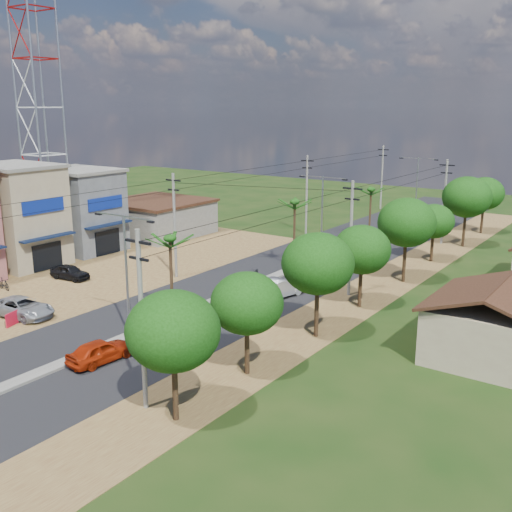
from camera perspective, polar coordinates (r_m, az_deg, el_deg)
The scene contains 39 objects.
ground at distance 39.61m, azimuth -11.90°, elevation -7.58°, with size 160.00×160.00×0.00m, color black.
road at distance 50.35m, azimuth 0.62°, elevation -2.51°, with size 12.00×110.00×0.04m, color black.
median at distance 52.73m, azimuth 2.48°, elevation -1.66°, with size 1.00×90.00×0.18m, color #605E56.
dirt_lot_west at distance 55.44m, azimuth -16.51°, elevation -1.54°, with size 18.00×46.00×0.04m, color brown.
dirt_shoulder_east at distance 46.29m, azimuth 9.34°, elevation -4.22°, with size 5.00×90.00×0.03m, color brown.
shophouse_cream at distance 59.46m, azimuth -21.79°, elevation 3.66°, with size 9.00×6.40×9.30m.
shophouse_grey at distance 63.55m, azimuth -16.49°, elevation 4.26°, with size 9.00×6.40×8.30m.
low_shed at distance 69.77m, azimuth -9.45°, elevation 3.66°, with size 10.40×10.40×3.95m.
telecom_tower at distance 66.89m, azimuth -20.25°, elevation 17.33°, with size 3.80×3.80×43.00m.
house_east_near at distance 37.50m, azimuth 22.06°, elevation -5.71°, with size 7.60×7.50×4.60m.
tree_east_a at distance 27.73m, azimuth -7.91°, elevation -7.09°, with size 4.40×4.40×6.37m.
tree_east_b at distance 32.32m, azimuth -0.87°, elevation -4.53°, with size 4.00×4.00×5.83m.
tree_east_c at distance 37.56m, azimuth 5.91°, elevation -0.73°, with size 4.60×4.60×6.83m.
tree_east_d at distance 43.88m, azimuth 10.05°, elevation 0.60°, with size 4.20×4.20×6.13m.
tree_east_e at distance 50.86m, azimuth 14.16°, elevation 3.11°, with size 4.80×4.80×7.14m.
tree_east_f at distance 58.63m, azimuth 16.59°, elevation 3.18°, with size 3.80×3.80×5.52m.
tree_east_g at distance 65.79m, azimuth 19.45°, elevation 5.31°, with size 5.00×5.00×7.38m.
tree_east_h at distance 73.61m, azimuth 20.93°, elevation 5.57°, with size 4.40×4.40×6.52m.
palm_median_near at distance 40.66m, azimuth -8.19°, elevation 1.33°, with size 2.00×2.00×6.15m.
palm_median_mid at distance 53.12m, azimuth 3.71°, elevation 4.86°, with size 2.00×2.00×6.55m.
palm_median_far at distance 67.24m, azimuth 10.90°, elevation 6.05°, with size 2.00×2.00×5.85m.
streetlight_near at distance 38.12m, azimuth -12.26°, elevation -0.89°, with size 5.10×0.18×8.00m.
streetlight_mid at distance 57.57m, azimuth 6.31°, elevation 4.41°, with size 5.10×0.18×8.00m.
streetlight_far at distance 80.17m, azimuth 15.08°, elevation 6.76°, with size 5.10×0.18×8.00m.
utility_pole_w_b at distance 51.22m, azimuth -7.76°, elevation 3.11°, with size 1.60×0.24×9.00m.
utility_pole_w_c at distance 68.73m, azimuth 4.85°, elevation 6.00°, with size 1.60×0.24×9.00m.
utility_pole_w_d at distance 87.36m, azimuth 11.91°, elevation 7.50°, with size 1.60×0.24×9.00m.
utility_pole_e_a at distance 28.97m, azimuth -10.84°, elevation -5.70°, with size 1.60×0.24×9.00m.
utility_pole_e_b at distance 46.34m, azimuth 9.01°, elevation 1.89°, with size 1.60×0.24×9.00m.
utility_pole_e_c at distance 66.51m, azimuth 17.51°, elevation 5.13°, with size 1.60×0.24×9.00m.
car_red_near at distance 36.08m, azimuth -14.60°, elevation -8.79°, with size 1.62×4.02×1.37m, color #9A2108.
car_silver_mid at distance 46.34m, azimuth 2.26°, elevation -3.06°, with size 1.60×4.59×1.51m, color gray.
car_white_far at distance 60.65m, azimuth 5.79°, elevation 0.94°, with size 1.83×4.51×1.31m, color silver.
car_parked_silver at distance 45.15m, azimuth -21.36°, elevation -4.63°, with size 2.26×4.89×1.36m, color gray.
car_parked_dark at distance 53.45m, azimuth -17.31°, elevation -1.50°, with size 1.47×3.66×1.25m, color black.
moto_rider_east at distance 35.87m, azimuth -7.97°, elevation -9.07°, with size 0.54×1.55×0.82m, color black.
moto_rider_west_a at distance 51.46m, azimuth -0.02°, elevation -1.64°, with size 0.60×1.71×0.90m, color black.
moto_rider_west_b at distance 63.01m, azimuth 5.50°, elevation 1.35°, with size 0.52×1.84×1.10m, color black.
roadside_sign at distance 43.71m, azimuth -22.22°, elevation -5.60°, with size 0.42×1.14×0.97m.
Camera 1 is at (27.34, -24.73, 14.49)m, focal length 42.00 mm.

